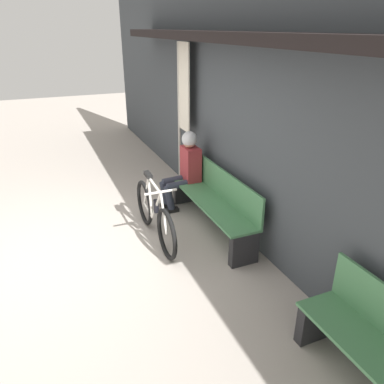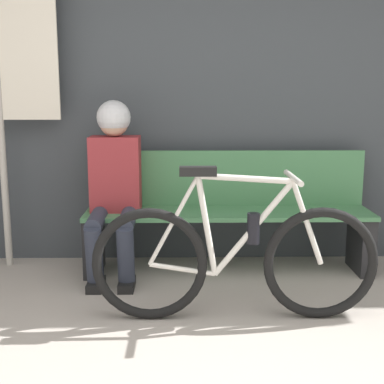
{
  "view_description": "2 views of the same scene",
  "coord_description": "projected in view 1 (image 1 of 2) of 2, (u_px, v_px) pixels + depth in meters",
  "views": [
    {
      "loc": [
        4.25,
        -0.06,
        2.6
      ],
      "look_at": [
        0.18,
        1.65,
        0.64
      ],
      "focal_mm": 35.0,
      "sensor_mm": 36.0,
      "label": 1
    },
    {
      "loc": [
        -0.23,
        -1.66,
        1.27
      ],
      "look_at": [
        -0.18,
        1.44,
        0.68
      ],
      "focal_mm": 50.0,
      "sensor_mm": 36.0,
      "label": 2
    }
  ],
  "objects": [
    {
      "name": "storefront_wall",
      "position": [
        235.0,
        106.0,
        4.81
      ],
      "size": [
        12.0,
        0.56,
        3.2
      ],
      "color": "#3D4247",
      "rests_on": "ground_plane"
    },
    {
      "name": "bicycle",
      "position": [
        155.0,
        215.0,
        4.88
      ],
      "size": [
        1.59,
        0.4,
        0.87
      ],
      "color": "black",
      "rests_on": "ground_plane"
    },
    {
      "name": "person_seated",
      "position": [
        185.0,
        165.0,
        5.64
      ],
      "size": [
        0.34,
        0.59,
        1.2
      ],
      "color": "#2D3342",
      "rests_on": "ground_plane"
    },
    {
      "name": "ground_plane",
      "position": [
        64.0,
        255.0,
        4.66
      ],
      "size": [
        24.0,
        24.0,
        0.0
      ],
      "primitive_type": "plane",
      "color": "#ADA399"
    },
    {
      "name": "park_bench_near",
      "position": [
        214.0,
        201.0,
        5.13
      ],
      "size": [
        1.98,
        0.42,
        0.84
      ],
      "color": "#477F51",
      "rests_on": "ground_plane"
    },
    {
      "name": "banner_pole",
      "position": [
        182.0,
        100.0,
        5.94
      ],
      "size": [
        0.45,
        0.05,
        2.4
      ],
      "color": "#B7B2A8",
      "rests_on": "ground_plane"
    }
  ]
}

